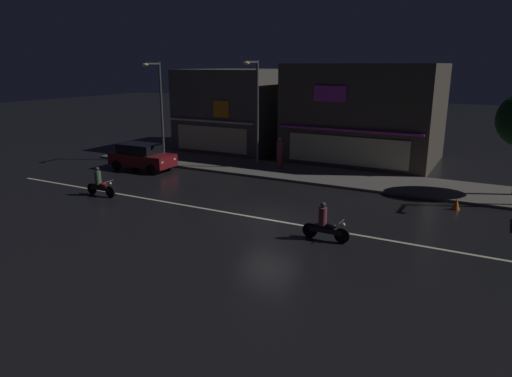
{
  "coord_description": "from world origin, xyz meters",
  "views": [
    {
      "loc": [
        8.54,
        -17.14,
        6.59
      ],
      "look_at": [
        -1.57,
        1.73,
        0.82
      ],
      "focal_mm": 32.34,
      "sensor_mm": 36.0,
      "label": 1
    }
  ],
  "objects_px": {
    "parked_car_trailing": "(141,156)",
    "traffic_cone": "(456,204)",
    "streetlamp_west": "(159,103)",
    "motorcycle_lead": "(325,224)",
    "streetlamp_mid": "(256,105)",
    "motorcycle_following": "(100,184)",
    "pedestrian_on_sidewalk": "(280,154)"
  },
  "relations": [
    {
      "from": "streetlamp_west",
      "to": "parked_car_trailing",
      "type": "distance_m",
      "value": 4.16
    },
    {
      "from": "streetlamp_west",
      "to": "motorcycle_following",
      "type": "xyz_separation_m",
      "value": [
        2.86,
        -8.41,
        -3.43
      ]
    },
    {
      "from": "streetlamp_mid",
      "to": "pedestrian_on_sidewalk",
      "type": "height_order",
      "value": "streetlamp_mid"
    },
    {
      "from": "streetlamp_west",
      "to": "traffic_cone",
      "type": "height_order",
      "value": "streetlamp_west"
    },
    {
      "from": "streetlamp_west",
      "to": "motorcycle_following",
      "type": "relative_size",
      "value": 3.47
    },
    {
      "from": "streetlamp_mid",
      "to": "parked_car_trailing",
      "type": "bearing_deg",
      "value": -152.97
    },
    {
      "from": "streetlamp_west",
      "to": "motorcycle_lead",
      "type": "relative_size",
      "value": 3.47
    },
    {
      "from": "streetlamp_mid",
      "to": "pedestrian_on_sidewalk",
      "type": "xyz_separation_m",
      "value": [
        1.38,
        0.69,
        -3.07
      ]
    },
    {
      "from": "pedestrian_on_sidewalk",
      "to": "parked_car_trailing",
      "type": "bearing_deg",
      "value": -53.08
    },
    {
      "from": "streetlamp_mid",
      "to": "motorcycle_following",
      "type": "xyz_separation_m",
      "value": [
        -4.22,
        -9.15,
        -3.49
      ]
    },
    {
      "from": "streetlamp_west",
      "to": "streetlamp_mid",
      "type": "relative_size",
      "value": 0.99
    },
    {
      "from": "streetlamp_mid",
      "to": "traffic_cone",
      "type": "height_order",
      "value": "streetlamp_mid"
    },
    {
      "from": "parked_car_trailing",
      "to": "motorcycle_following",
      "type": "distance_m",
      "value": 6.26
    },
    {
      "from": "streetlamp_mid",
      "to": "motorcycle_lead",
      "type": "bearing_deg",
      "value": -49.55
    },
    {
      "from": "pedestrian_on_sidewalk",
      "to": "streetlamp_mid",
      "type": "bearing_deg",
      "value": -53.45
    },
    {
      "from": "motorcycle_lead",
      "to": "motorcycle_following",
      "type": "distance_m",
      "value": 12.39
    },
    {
      "from": "streetlamp_west",
      "to": "traffic_cone",
      "type": "relative_size",
      "value": 12.0
    },
    {
      "from": "parked_car_trailing",
      "to": "motorcycle_lead",
      "type": "distance_m",
      "value": 15.99
    },
    {
      "from": "motorcycle_lead",
      "to": "traffic_cone",
      "type": "distance_m",
      "value": 7.78
    },
    {
      "from": "parked_car_trailing",
      "to": "streetlamp_mid",
      "type": "bearing_deg",
      "value": 27.03
    },
    {
      "from": "pedestrian_on_sidewalk",
      "to": "motorcycle_lead",
      "type": "xyz_separation_m",
      "value": [
        6.78,
        -10.26,
        -0.41
      ]
    },
    {
      "from": "streetlamp_west",
      "to": "motorcycle_following",
      "type": "height_order",
      "value": "streetlamp_west"
    },
    {
      "from": "streetlamp_west",
      "to": "parked_car_trailing",
      "type": "relative_size",
      "value": 1.53
    },
    {
      "from": "parked_car_trailing",
      "to": "traffic_cone",
      "type": "bearing_deg",
      "value": 1.12
    },
    {
      "from": "streetlamp_mid",
      "to": "traffic_cone",
      "type": "bearing_deg",
      "value": -13.65
    },
    {
      "from": "traffic_cone",
      "to": "parked_car_trailing",
      "type": "bearing_deg",
      "value": -178.88
    },
    {
      "from": "streetlamp_mid",
      "to": "motorcycle_lead",
      "type": "distance_m",
      "value": 13.05
    },
    {
      "from": "streetlamp_west",
      "to": "traffic_cone",
      "type": "bearing_deg",
      "value": -6.63
    },
    {
      "from": "parked_car_trailing",
      "to": "traffic_cone",
      "type": "height_order",
      "value": "parked_car_trailing"
    },
    {
      "from": "traffic_cone",
      "to": "motorcycle_following",
      "type": "bearing_deg",
      "value": -159.51
    },
    {
      "from": "parked_car_trailing",
      "to": "traffic_cone",
      "type": "relative_size",
      "value": 7.82
    },
    {
      "from": "motorcycle_lead",
      "to": "streetlamp_west",
      "type": "bearing_deg",
      "value": -25.61
    }
  ]
}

